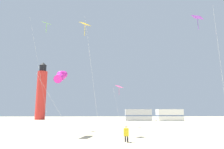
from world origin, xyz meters
TOP-DOWN VIEW (x-y plane):
  - kite_flyer_standing at (1.16, 8.02)m, footprint 0.38×0.54m
  - kite_tube_magenta at (-4.19, 11.71)m, footprint 3.26×2.91m
  - kite_diamond_violet at (8.36, 10.85)m, footprint 2.73×2.73m
  - kite_diamond_gold at (-2.16, 11.96)m, footprint 2.14×2.14m
  - kite_diamond_lime at (-7.65, 17.92)m, footprint 3.10×2.16m
  - kite_diamond_rainbow at (1.77, 21.85)m, footprint 1.47×1.47m
  - lighthouse_distant at (-18.46, 53.53)m, footprint 2.80×2.80m
  - rv_van_silver at (8.30, 44.51)m, footprint 6.54×2.64m
  - rv_van_white at (16.02, 44.06)m, footprint 6.60×2.82m

SIDE VIEW (x-z plane):
  - kite_flyer_standing at x=1.16m, z-range 0.03..1.19m
  - rv_van_silver at x=8.30m, z-range -0.01..2.79m
  - rv_van_white at x=16.02m, z-range -0.01..2.79m
  - kite_tube_magenta at x=-4.19m, z-range 2.23..8.09m
  - kite_diamond_rainbow at x=1.77m, z-range 2.51..8.28m
  - lighthouse_distant at x=-18.46m, z-range -0.56..16.24m
  - kite_diamond_gold at x=-2.16m, z-range 4.60..15.11m
  - kite_diamond_violet at x=8.36m, z-range 4.75..15.63m
  - kite_diamond_lime at x=-7.65m, z-range 5.76..19.06m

